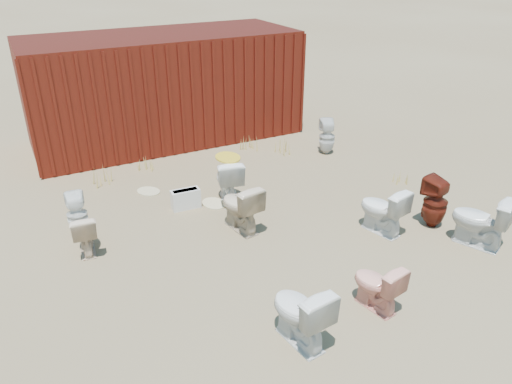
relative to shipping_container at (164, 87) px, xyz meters
name	(u,v)px	position (x,y,z in m)	size (l,w,h in m)	color
ground	(273,238)	(0.00, -5.20, -1.20)	(100.00, 100.00, 0.00)	brown
shipping_container	(164,87)	(0.00, 0.00, 0.00)	(6.00, 2.40, 2.40)	#521C0D
toilet_front_a	(300,313)	(-0.85, -7.32, -0.79)	(0.46, 0.81, 0.82)	white
toilet_front_pink	(377,285)	(0.33, -7.25, -0.86)	(0.38, 0.67, 0.68)	#F3A08C
toilet_front_c	(382,210)	(1.63, -5.81, -0.80)	(0.44, 0.78, 0.79)	white
toilet_front_maroon	(435,202)	(2.51, -6.05, -0.77)	(0.39, 0.40, 0.86)	#5D1B0F
toilet_front_e	(480,221)	(2.67, -6.80, -0.78)	(0.47, 0.83, 0.85)	white
toilet_back_a	(77,214)	(-2.68, -3.65, -0.85)	(0.32, 0.32, 0.71)	white
toilet_back_beige_left	(84,232)	(-2.68, -4.22, -0.87)	(0.36, 0.64, 0.65)	beige
toilet_back_beige_right	(240,207)	(-0.33, -4.70, -0.79)	(0.46, 0.80, 0.82)	beige
toilet_back_yellowlid	(228,180)	(-0.09, -3.70, -0.78)	(0.46, 0.81, 0.83)	white
toilet_back_e	(327,137)	(2.78, -2.62, -0.82)	(0.35, 0.35, 0.77)	silver
yellow_lid	(228,157)	(-0.09, -3.70, -0.36)	(0.42, 0.53, 0.03)	gold
loose_tank	(186,199)	(-0.87, -3.61, -1.02)	(0.50, 0.20, 0.35)	silver
loose_lid_near	(214,204)	(-0.39, -3.71, -1.19)	(0.38, 0.49, 0.02)	beige
loose_lid_far	(149,191)	(-1.28, -2.70, -1.19)	(0.36, 0.47, 0.02)	beige
weed_clump_a	(103,177)	(-1.95, -1.98, -1.04)	(0.36, 0.36, 0.32)	tan
weed_clump_b	(229,170)	(0.33, -2.78, -1.05)	(0.32, 0.32, 0.31)	tan
weed_clump_c	(282,146)	(1.90, -2.17, -1.03)	(0.36, 0.36, 0.34)	tan
weed_clump_d	(145,165)	(-1.05, -1.74, -1.06)	(0.30, 0.30, 0.28)	tan
weed_clump_e	(250,143)	(1.34, -1.70, -1.03)	(0.34, 0.34, 0.34)	tan
weed_clump_f	(403,178)	(3.21, -4.59, -1.10)	(0.28, 0.28, 0.21)	tan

